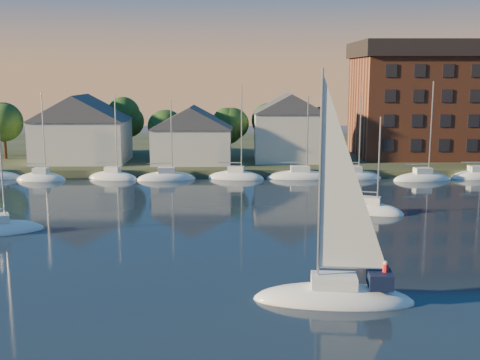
{
  "coord_description": "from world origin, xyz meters",
  "views": [
    {
      "loc": [
        0.66,
        -28.33,
        13.67
      ],
      "look_at": [
        0.76,
        22.0,
        4.7
      ],
      "focal_mm": 45.0,
      "sensor_mm": 36.0,
      "label": 1
    }
  ],
  "objects_px": {
    "clubhouse_centre": "(192,134)",
    "condo_block": "(455,99)",
    "clubhouse_west": "(81,128)",
    "drifting_sailboat_right": "(370,212)",
    "clubhouse_east": "(289,127)",
    "hero_sailboat": "(336,292)"
  },
  "relations": [
    {
      "from": "clubhouse_west",
      "to": "hero_sailboat",
      "type": "xyz_separation_m",
      "value": [
        28.56,
        -51.7,
        -5.31
      ]
    },
    {
      "from": "clubhouse_west",
      "to": "clubhouse_east",
      "type": "height_order",
      "value": "clubhouse_east"
    },
    {
      "from": "clubhouse_east",
      "to": "hero_sailboat",
      "type": "height_order",
      "value": "hero_sailboat"
    },
    {
      "from": "clubhouse_centre",
      "to": "condo_block",
      "type": "distance_m",
      "value": 41.05
    },
    {
      "from": "clubhouse_west",
      "to": "clubhouse_centre",
      "type": "xyz_separation_m",
      "value": [
        16.0,
        -1.0,
        -0.8
      ]
    },
    {
      "from": "clubhouse_west",
      "to": "condo_block",
      "type": "distance_m",
      "value": 56.56
    },
    {
      "from": "clubhouse_west",
      "to": "clubhouse_centre",
      "type": "bearing_deg",
      "value": -3.58
    },
    {
      "from": "clubhouse_east",
      "to": "clubhouse_west",
      "type": "bearing_deg",
      "value": -178.09
    },
    {
      "from": "clubhouse_centre",
      "to": "condo_block",
      "type": "relative_size",
      "value": 0.37
    },
    {
      "from": "clubhouse_west",
      "to": "clubhouse_east",
      "type": "bearing_deg",
      "value": 1.91
    },
    {
      "from": "clubhouse_west",
      "to": "clubhouse_centre",
      "type": "relative_size",
      "value": 1.18
    },
    {
      "from": "clubhouse_centre",
      "to": "clubhouse_east",
      "type": "bearing_deg",
      "value": 8.13
    },
    {
      "from": "clubhouse_centre",
      "to": "clubhouse_east",
      "type": "xyz_separation_m",
      "value": [
        14.0,
        2.0,
        0.87
      ]
    },
    {
      "from": "clubhouse_east",
      "to": "hero_sailboat",
      "type": "relative_size",
      "value": 0.7
    },
    {
      "from": "clubhouse_west",
      "to": "clubhouse_east",
      "type": "xyz_separation_m",
      "value": [
        30.0,
        1.0,
        0.07
      ]
    },
    {
      "from": "clubhouse_east",
      "to": "condo_block",
      "type": "distance_m",
      "value": 26.94
    },
    {
      "from": "clubhouse_centre",
      "to": "drifting_sailboat_right",
      "type": "xyz_separation_m",
      "value": [
        19.66,
        -27.46,
        -5.04
      ]
    },
    {
      "from": "clubhouse_centre",
      "to": "hero_sailboat",
      "type": "bearing_deg",
      "value": -76.09
    },
    {
      "from": "clubhouse_west",
      "to": "drifting_sailboat_right",
      "type": "relative_size",
      "value": 1.28
    },
    {
      "from": "drifting_sailboat_right",
      "to": "hero_sailboat",
      "type": "bearing_deg",
      "value": -88.34
    },
    {
      "from": "condo_block",
      "to": "hero_sailboat",
      "type": "relative_size",
      "value": 2.06
    },
    {
      "from": "clubhouse_west",
      "to": "drifting_sailboat_right",
      "type": "bearing_deg",
      "value": -38.59
    }
  ]
}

